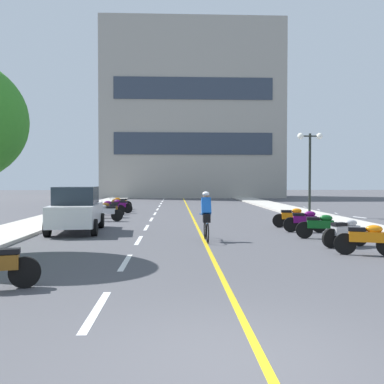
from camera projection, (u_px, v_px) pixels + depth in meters
The scene contains 31 objects.
ground_plane at pixel (187, 215), 25.82m from camera, with size 140.00×140.00×0.00m, color #47474C.
curb_left at pixel (78, 211), 28.53m from camera, with size 2.40×72.00×0.12m, color #B7B2A8.
curb_right at pixel (291, 210), 29.11m from camera, with size 2.40×72.00×0.12m, color #B7B2A8.
lane_dash_0 at pixel (96, 310), 6.76m from camera, with size 0.14×2.20×0.01m, color silver.
lane_dash_1 at pixel (125, 262), 10.76m from camera, with size 0.14×2.20×0.01m, color silver.
lane_dash_2 at pixel (139, 240), 14.75m from camera, with size 0.14×2.20×0.01m, color silver.
lane_dash_3 at pixel (146, 228), 18.75m from camera, with size 0.14×2.20×0.01m, color silver.
lane_dash_4 at pixel (151, 219), 22.74m from camera, with size 0.14×2.20×0.01m, color silver.
lane_dash_5 at pixel (155, 214), 26.74m from camera, with size 0.14×2.20×0.01m, color silver.
lane_dash_6 at pixel (157, 209), 30.74m from camera, with size 0.14×2.20×0.01m, color silver.
lane_dash_7 at pixel (159, 206), 34.73m from camera, with size 0.14×2.20×0.01m, color silver.
lane_dash_8 at pixel (161, 203), 38.73m from camera, with size 0.14×2.20×0.01m, color silver.
lane_dash_9 at pixel (162, 201), 42.72m from camera, with size 0.14×2.20×0.01m, color silver.
lane_dash_10 at pixel (163, 200), 46.72m from camera, with size 0.14×2.20×0.01m, color silver.
lane_dash_11 at pixel (164, 198), 50.71m from camera, with size 0.14×2.20×0.01m, color silver.
centre_line_yellow at pixel (190, 211), 28.83m from camera, with size 0.12×66.00×0.01m, color gold.
office_building at pixel (192, 113), 54.18m from camera, with size 22.01×9.35×21.35m.
street_lamp_mid at pixel (310, 154), 24.46m from camera, with size 1.46×0.36×4.68m.
parked_car_near at pixel (76, 209), 17.16m from camera, with size 2.18×4.32×1.82m.
motorcycle_1 at pixel (367, 238), 11.72m from camera, with size 1.65×0.77×0.92m.
motorcycle_2 at pixel (346, 232), 13.25m from camera, with size 1.65×0.77×0.92m.
motorcycle_3 at pixel (321, 225), 15.13m from camera, with size 1.69×0.62×0.92m.
motorcycle_4 at pixel (305, 221), 17.01m from camera, with size 1.70×0.60×0.92m.
motorcycle_5 at pixel (292, 217), 18.75m from camera, with size 1.70×0.60×0.92m.
motorcycle_6 at pixel (106, 212), 21.63m from camera, with size 1.70×0.60×0.92m.
motorcycle_7 at pixel (109, 209), 23.63m from camera, with size 1.63×0.81×0.92m.
motorcycle_8 at pixel (111, 207), 25.78m from camera, with size 1.69×0.63×0.92m.
motorcycle_9 at pixel (120, 206), 27.27m from camera, with size 1.64×0.78×0.92m.
motorcycle_10 at pixel (118, 204), 28.66m from camera, with size 1.70×0.60×0.92m.
motorcycle_11 at pixel (120, 203), 30.76m from camera, with size 1.65×0.77×0.92m.
cyclist_rider at pixel (206, 215), 14.59m from camera, with size 0.42×1.77×1.71m.
Camera 1 is at (-0.75, -4.77, 2.06)m, focal length 39.93 mm.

